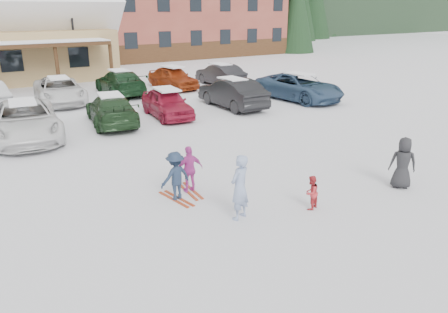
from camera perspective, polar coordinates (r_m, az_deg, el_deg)
ground at (r=12.34m, az=1.32°, el=-5.92°), size 160.00×160.00×0.00m
lamp_post at (r=34.69m, az=-19.08°, el=14.97°), size 0.50×0.25×5.96m
conifer_3 at (r=54.69m, az=-20.49°, el=17.75°), size 3.96×3.96×9.18m
adult_skier at (r=11.07m, az=2.06°, el=-4.05°), size 0.74×0.62×1.73m
toddler_red at (r=11.96m, az=11.32°, el=-4.65°), size 0.55×0.49×0.95m
child_navy at (r=12.28m, az=-6.37°, el=-2.57°), size 0.99×0.66×1.42m
skis_child_navy at (r=12.55m, az=-6.25°, el=-5.52°), size 0.42×1.41×0.03m
child_magenta at (r=12.77m, az=-4.52°, el=-1.68°), size 0.85×0.41×1.41m
skis_child_magenta at (r=13.02m, az=-4.44°, el=-4.51°), size 0.32×1.41×0.03m
bystander_dark at (r=14.05m, az=22.32°, el=-0.78°), size 0.89×0.90×1.57m
parked_car_2 at (r=19.70m, az=-24.57°, el=4.30°), size 3.15×5.87×1.57m
parked_car_3 at (r=20.95m, az=-14.51°, el=5.94°), size 2.68×5.01×1.38m
parked_car_4 at (r=21.88m, az=-7.47°, el=6.94°), size 2.01×4.23×1.40m
parked_car_5 at (r=23.79m, az=1.10°, el=8.28°), size 1.72×4.79×1.57m
parked_car_6 at (r=26.19m, az=9.74°, el=8.96°), size 3.16×5.78×1.53m
parked_car_10 at (r=26.56m, az=-20.67°, el=8.08°), size 2.86×5.45×1.46m
parked_car_11 at (r=28.25m, az=-13.42°, el=9.40°), size 2.29×5.24×1.50m
parked_car_12 at (r=29.70m, az=-6.68°, el=10.19°), size 2.25×4.48×1.47m
parked_car_13 at (r=30.84m, az=-0.48°, el=10.64°), size 1.62×4.47×1.46m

